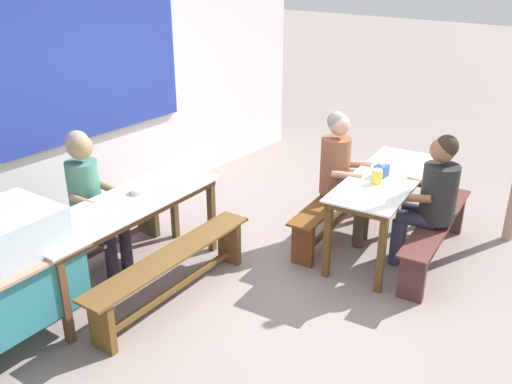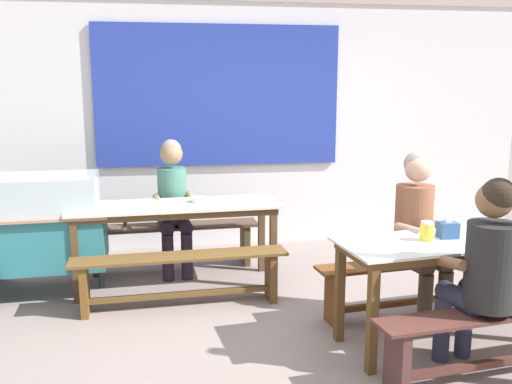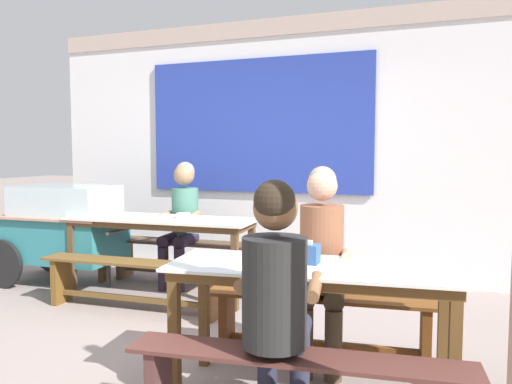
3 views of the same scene
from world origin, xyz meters
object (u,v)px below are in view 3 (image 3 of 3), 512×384
at_px(person_right_near_table, 321,254).
at_px(condiment_jar, 277,251).
at_px(dining_table_far, 161,226).
at_px(food_cart, 65,226).
at_px(person_center_facing, 182,215).
at_px(soup_bowl, 183,216).
at_px(tissue_box, 308,254).
at_px(bench_far_back, 185,254).
at_px(dining_table_near, 312,280).
at_px(bench_far_front, 134,278).
at_px(bench_near_back, 322,318).
at_px(person_near_front, 276,290).

height_order(person_right_near_table, condiment_jar, person_right_near_table).
height_order(dining_table_far, food_cart, food_cart).
distance_m(person_center_facing, soup_bowl, 0.46).
distance_m(tissue_box, soup_bowl, 2.25).
distance_m(food_cart, condiment_jar, 3.31).
xyz_separation_m(bench_far_back, person_center_facing, (0.02, -0.08, 0.44)).
bearing_deg(tissue_box, dining_table_near, -46.07).
relative_size(dining_table_near, bench_far_front, 0.96).
bearing_deg(bench_near_back, tissue_box, -86.58).
relative_size(dining_table_near, person_center_facing, 1.31).
xyz_separation_m(bench_far_front, soup_bowl, (0.19, 0.58, 0.50)).
relative_size(person_near_front, person_right_near_table, 0.98).
xyz_separation_m(person_right_near_table, tissue_box, (0.02, -0.42, 0.08)).
xyz_separation_m(bench_far_front, person_center_facing, (-0.04, 0.97, 0.45)).
bearing_deg(dining_table_far, person_near_front, -46.28).
relative_size(dining_table_far, person_near_front, 1.48).
distance_m(bench_near_back, food_cart, 3.25).
xyz_separation_m(bench_near_back, soup_bowl, (-1.64, 1.02, 0.50)).
bearing_deg(person_center_facing, dining_table_near, -44.86).
relative_size(food_cart, person_center_facing, 1.21).
distance_m(person_near_front, person_center_facing, 3.05).
bearing_deg(person_right_near_table, dining_table_far, 151.12).
bearing_deg(soup_bowl, tissue_box, -41.96).
bearing_deg(person_right_near_table, soup_bowl, 146.63).
bearing_deg(dining_table_near, soup_bowl, 137.95).
bearing_deg(person_center_facing, person_near_front, -51.90).
relative_size(dining_table_near, food_cart, 1.09).
bearing_deg(dining_table_near, person_near_front, -96.63).
distance_m(bench_far_front, tissue_box, 2.14).
height_order(food_cart, person_right_near_table, person_right_near_table).
relative_size(bench_far_front, food_cart, 1.14).
bearing_deg(condiment_jar, bench_far_front, 150.08).
distance_m(bench_near_back, person_center_facing, 2.39).
distance_m(dining_table_near, bench_far_front, 2.16).
bearing_deg(person_center_facing, bench_near_back, -37.00).
bearing_deg(bench_near_back, dining_table_far, 152.55).
bearing_deg(bench_far_back, soup_bowl, -61.71).
height_order(person_center_facing, person_right_near_table, person_right_near_table).
bearing_deg(food_cart, tissue_box, -25.39).
bearing_deg(food_cart, condiment_jar, -27.38).
bearing_deg(person_right_near_table, bench_far_back, 140.76).
xyz_separation_m(dining_table_far, dining_table_near, (1.93, -1.48, -0.01)).
bearing_deg(food_cart, dining_table_far, -1.35).
distance_m(dining_table_far, soup_bowl, 0.25).
bearing_deg(soup_bowl, person_center_facing, 120.75).
relative_size(dining_table_near, condiment_jar, 12.82).
relative_size(bench_near_back, person_near_front, 1.24).
relative_size(bench_far_front, tissue_box, 13.22).
distance_m(person_right_near_table, condiment_jar, 0.49).
distance_m(dining_table_near, soup_bowl, 2.30).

